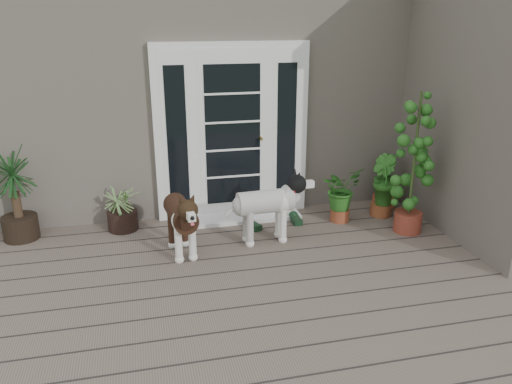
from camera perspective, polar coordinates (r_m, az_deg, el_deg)
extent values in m
cube|color=#6B5B4C|center=(4.74, 5.04, -12.61)|extent=(6.20, 4.60, 0.12)
cube|color=#665E54|center=(8.22, -4.04, 12.30)|extent=(7.40, 4.00, 3.10)
cube|color=white|center=(6.25, -2.69, 6.75)|extent=(1.90, 0.14, 2.15)
cube|color=white|center=(6.38, -2.21, -2.87)|extent=(1.60, 0.40, 0.05)
imported|color=#20651C|center=(6.32, 9.53, -0.60)|extent=(0.64, 0.64, 0.62)
imported|color=#28611B|center=(6.61, 14.03, -0.23)|extent=(0.42, 0.42, 0.57)
imported|color=#225217|center=(6.92, 14.34, 0.69)|extent=(0.39, 0.39, 0.59)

